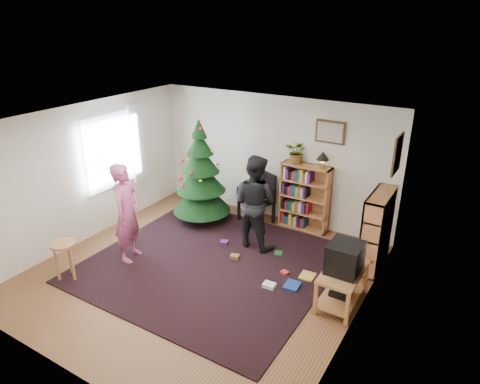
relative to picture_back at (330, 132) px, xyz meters
The scene contains 23 objects.
floor 3.35m from the picture_back, 114.92° to the right, with size 5.00×5.00×0.00m, color brown.
ceiling 2.78m from the picture_back, 114.92° to the right, with size 5.00×5.00×0.00m, color white.
wall_back 1.35m from the picture_back, behind, with size 5.00×0.02×2.50m, color silver.
wall_front 5.15m from the picture_back, 103.02° to the right, with size 5.00×0.02×2.50m, color silver.
wall_left 4.47m from the picture_back, 145.86° to the right, with size 0.02×5.00×2.50m, color silver.
wall_right 2.90m from the picture_back, 61.39° to the right, with size 0.02×5.00×2.50m, color silver.
rug 3.13m from the picture_back, 117.87° to the right, with size 3.80×3.60×0.02m, color black.
window_pane 4.10m from the picture_back, 152.62° to the right, with size 0.04×1.20×1.40m, color silver.
curtain 3.79m from the picture_back, 161.83° to the right, with size 0.06×0.35×1.60m, color silver.
picture_back is the anchor object (origin of this frame).
picture_right 1.51m from the picture_back, 28.69° to the right, with size 0.03×0.50×0.60m.
christmas_tree 2.65m from the picture_back, 158.38° to the right, with size 1.16×1.16×2.11m.
bookshelf_back 1.34m from the picture_back, 159.13° to the right, with size 0.95×0.30×1.30m.
bookshelf_right 1.92m from the picture_back, 33.53° to the right, with size 0.30×0.95×1.30m.
tv_stand 2.83m from the picture_back, 62.55° to the right, with size 0.51×0.92×0.55m.
crt_tv 2.61m from the picture_back, 62.62° to the right, with size 0.46×0.49×0.43m.
armchair 1.91m from the picture_back, 167.19° to the right, with size 0.74×0.76×1.02m.
stool 4.89m from the picture_back, 127.58° to the right, with size 0.39×0.39×0.64m.
person_standing 3.81m from the picture_back, 131.82° to the right, with size 0.63×0.41×1.72m, color #AF466F.
person_by_chair 1.85m from the picture_back, 124.14° to the right, with size 0.83×0.65×1.72m, color black.
potted_plant 0.71m from the picture_back, 166.31° to the right, with size 0.41×0.35×0.46m, color gray.
table_lamp 0.46m from the picture_back, 111.81° to the right, with size 0.24×0.24×0.31m.
floor_clutter 2.64m from the picture_back, 97.64° to the right, with size 1.91×1.17×0.08m.
Camera 1 is at (3.63, -4.74, 3.92)m, focal length 32.00 mm.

